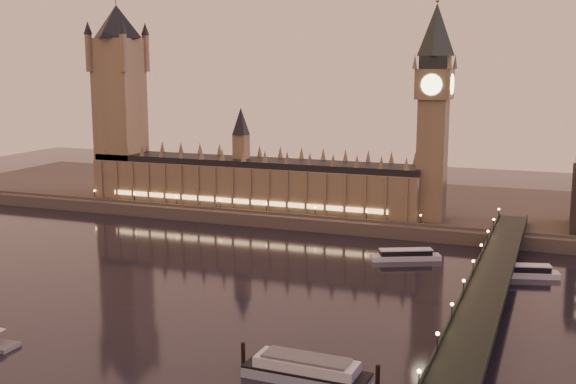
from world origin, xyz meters
name	(u,v)px	position (x,y,z in m)	size (l,w,h in m)	color
ground	(217,292)	(0.00, 0.00, 0.00)	(700.00, 700.00, 0.00)	black
far_embankment	(400,206)	(30.00, 165.00, 3.00)	(560.00, 130.00, 6.00)	#423D35
palace_of_westminster	(252,177)	(-40.12, 120.99, 21.71)	(180.00, 26.62, 52.00)	brown
victoria_tower	(119,90)	(-120.00, 121.00, 65.79)	(31.68, 31.68, 118.00)	brown
big_ben	(434,99)	(53.99, 120.99, 63.95)	(17.68, 17.68, 104.00)	brown
westminster_bridge	(481,308)	(91.61, 0.00, 5.52)	(13.20, 260.00, 15.30)	black
cruise_boat_a	(406,255)	(53.90, 66.78, 2.04)	(28.82, 17.88, 4.62)	silver
cruise_boat_b	(524,271)	(101.13, 59.11, 2.12)	(26.93, 12.94, 4.82)	silver
moored_barge	(306,370)	(54.49, -57.48, 2.97)	(38.34, 10.39, 7.03)	#8DA1B3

